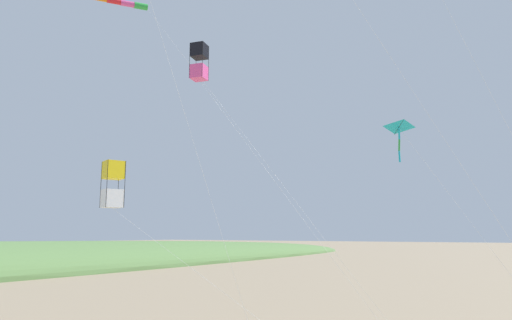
# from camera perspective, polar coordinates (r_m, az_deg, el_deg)

# --- Properties ---
(kite_delta_checkered_midright) EXTENTS (6.39, 3.52, 10.06)m
(kite_delta_checkered_midright) POSITION_cam_1_polar(r_m,az_deg,el_deg) (21.48, 17.27, 3.79)
(kite_delta_checkered_midright) COLOR #1EB7C6
(kite_delta_checkered_midright) RESTS_ON ground_plane
(kite_box_white_trailing) EXTENTS (10.09, 2.81, 8.05)m
(kite_box_white_trailing) POSITION_cam_1_polar(r_m,az_deg,el_deg) (19.80, -17.27, -2.90)
(kite_box_white_trailing) COLOR yellow
(kite_box_white_trailing) RESTS_ON ground_plane
(kite_box_black_fish_shape) EXTENTS (10.29, 2.50, 15.21)m
(kite_box_black_fish_shape) POSITION_cam_1_polar(r_m,az_deg,el_deg) (25.47, -7.03, 11.93)
(kite_box_black_fish_shape) COLOR black
(kite_box_black_fish_shape) RESTS_ON ground_plane
(kite_windsock_orange_high_right) EXTENTS (17.31, 7.19, 19.60)m
(kite_windsock_orange_high_right) POSITION_cam_1_polar(r_m,az_deg,el_deg) (31.46, -16.60, 18.14)
(kite_windsock_orange_high_right) COLOR green
(kite_windsock_orange_high_right) RESTS_ON ground_plane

